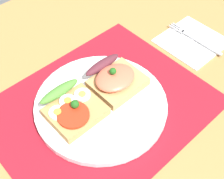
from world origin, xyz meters
TOP-DOWN VIEW (x-y plane):
  - ground_plane at (0.00, 0.00)cm, footprint 120.00×90.00cm
  - placemat at (0.00, 0.00)cm, footprint 41.95×34.01cm
  - plate at (0.00, 0.00)cm, footprint 26.18×26.18cm
  - sandwich_egg_tomato at (-5.50, 1.77)cm, footprint 9.95×10.25cm
  - sandwich_salmon at (5.17, 1.45)cm, footprint 10.29×9.95cm
  - napkin at (29.25, 0.15)cm, footprint 14.23×13.64cm
  - fork at (29.90, 0.19)cm, footprint 1.62×15.14cm

SIDE VIEW (x-z plane):
  - ground_plane at x=0.00cm, z-range -3.20..0.00cm
  - placemat at x=0.00cm, z-range 0.00..0.30cm
  - napkin at x=29.25cm, z-range 0.00..0.60cm
  - fork at x=29.90cm, z-range 0.60..0.92cm
  - plate at x=0.00cm, z-range 0.30..1.72cm
  - sandwich_egg_tomato at x=-5.50cm, z-range 1.12..5.07cm
  - sandwich_salmon at x=5.17cm, z-range 0.96..6.14cm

